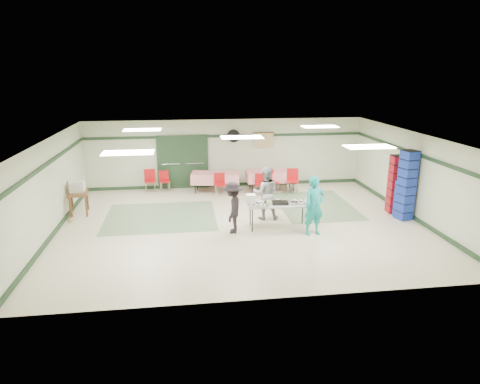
{
  "coord_description": "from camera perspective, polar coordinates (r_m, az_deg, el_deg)",
  "views": [
    {
      "loc": [
        -1.71,
        -12.25,
        4.58
      ],
      "look_at": [
        -0.09,
        -0.3,
        1.11
      ],
      "focal_mm": 32.0,
      "sensor_mm": 36.0,
      "label": 1
    }
  ],
  "objects": [
    {
      "name": "baseboard_back",
      "position": [
        17.41,
        -1.81,
        0.99
      ],
      "size": [
        11.0,
        0.06,
        0.12
      ],
      "primitive_type": "cube",
      "color": "#1C341E",
      "rests_on": "floor"
    },
    {
      "name": "printer_table",
      "position": [
        14.88,
        -20.78,
        -0.36
      ],
      "size": [
        0.74,
        1.02,
        0.74
      ],
      "rotation": [
        0.0,
        0.0,
        0.15
      ],
      "color": "brown",
      "rests_on": "floor"
    },
    {
      "name": "serving_table",
      "position": [
        12.71,
        5.14,
        -1.72
      ],
      "size": [
        1.91,
        0.86,
        0.76
      ],
      "rotation": [
        0.0,
        0.0,
        -0.06
      ],
      "color": "#A7A7A2",
      "rests_on": "floor"
    },
    {
      "name": "crate_stack_blue_b",
      "position": [
        14.26,
        21.32,
        0.83
      ],
      "size": [
        0.51,
        0.51,
        2.21
      ],
      "primitive_type": "cube",
      "rotation": [
        0.0,
        0.0,
        0.23
      ],
      "color": "#1A369E",
      "rests_on": "floor"
    },
    {
      "name": "crate_stack_blue_a",
      "position": [
        14.55,
        20.78,
        -0.92
      ],
      "size": [
        0.38,
        0.38,
        1.19
      ],
      "primitive_type": "cube",
      "rotation": [
        0.0,
        0.0,
        0.04
      ],
      "color": "#1A369E",
      "rests_on": "floor"
    },
    {
      "name": "wall_left",
      "position": [
        13.22,
        -24.1,
        0.48
      ],
      "size": [
        0.0,
        9.0,
        9.0
      ],
      "primitive_type": "plane",
      "rotation": [
        1.57,
        0.0,
        1.57
      ],
      "color": "beige",
      "rests_on": "floor"
    },
    {
      "name": "dining_table_b",
      "position": [
        16.49,
        -3.28,
        1.94
      ],
      "size": [
        1.93,
        1.11,
        0.77
      ],
      "rotation": [
        0.0,
        0.0,
        -0.17
      ],
      "color": "red",
      "rests_on": "floor"
    },
    {
      "name": "double_door_left",
      "position": [
        17.07,
        -9.21,
        3.9
      ],
      "size": [
        0.9,
        0.06,
        2.1
      ],
      "primitive_type": "cube",
      "color": "#969996",
      "rests_on": "floor"
    },
    {
      "name": "trim_right",
      "position": [
        14.42,
        22.37,
        4.74
      ],
      "size": [
        0.06,
        9.0,
        0.1
      ],
      "primitive_type": "cube",
      "rotation": [
        0.0,
        0.0,
        1.57
      ],
      "color": "#1C341E",
      "rests_on": "wall_back"
    },
    {
      "name": "volunteer_dark",
      "position": [
        12.3,
        -0.99,
        -2.08
      ],
      "size": [
        0.76,
        1.07,
        1.51
      ],
      "primitive_type": "imported",
      "rotation": [
        0.0,
        0.0,
        -1.79
      ],
      "color": "black",
      "rests_on": "floor"
    },
    {
      "name": "office_printer",
      "position": [
        14.82,
        -20.87,
        0.66
      ],
      "size": [
        0.45,
        0.4,
        0.34
      ],
      "primitive_type": "cube",
      "rotation": [
        0.0,
        0.0,
        0.05
      ],
      "color": "beige",
      "rests_on": "printer_table"
    },
    {
      "name": "floor",
      "position": [
        13.19,
        0.22,
        -4.27
      ],
      "size": [
        11.0,
        11.0,
        0.0
      ],
      "primitive_type": "plane",
      "color": "beige",
      "rests_on": "ground"
    },
    {
      "name": "ceiling",
      "position": [
        12.51,
        0.23,
        7.4
      ],
      "size": [
        11.0,
        11.0,
        0.0
      ],
      "primitive_type": "plane",
      "rotation": [
        3.14,
        0.0,
        0.0
      ],
      "color": "silver",
      "rests_on": "wall_back"
    },
    {
      "name": "green_patch_a",
      "position": [
        14.04,
        -10.53,
        -3.26
      ],
      "size": [
        3.5,
        3.0,
        0.01
      ],
      "primitive_type": "cube",
      "color": "gray",
      "rests_on": "floor"
    },
    {
      "name": "green_patch_b",
      "position": [
        15.18,
        9.96,
        -1.75
      ],
      "size": [
        2.5,
        3.5,
        0.01
      ],
      "primitive_type": "cube",
      "color": "gray",
      "rests_on": "floor"
    },
    {
      "name": "chair_d",
      "position": [
        15.96,
        -2.7,
        1.33
      ],
      "size": [
        0.44,
        0.44,
        0.87
      ],
      "rotation": [
        0.0,
        0.0,
        0.09
      ],
      "color": "#B6150E",
      "rests_on": "floor"
    },
    {
      "name": "chair_loose_b",
      "position": [
        16.78,
        -11.93,
        1.79
      ],
      "size": [
        0.45,
        0.45,
        0.89
      ],
      "rotation": [
        0.0,
        0.0,
        0.09
      ],
      "color": "#B6150E",
      "rests_on": "floor"
    },
    {
      "name": "double_door_right",
      "position": [
        17.07,
        -6.02,
        4.02
      ],
      "size": [
        0.9,
        0.06,
        2.1
      ],
      "primitive_type": "cube",
      "color": "#969996",
      "rests_on": "floor"
    },
    {
      "name": "chair_a",
      "position": [
        16.22,
        4.07,
        1.68
      ],
      "size": [
        0.56,
        0.56,
        0.92
      ],
      "rotation": [
        0.0,
        0.0,
        0.4
      ],
      "color": "#B6150E",
      "rests_on": "floor"
    },
    {
      "name": "dining_table_a",
      "position": [
        16.79,
        4.23,
        2.19
      ],
      "size": [
        1.95,
        0.88,
        0.77
      ],
      "rotation": [
        0.0,
        0.0,
        -0.01
      ],
      "color": "red",
      "rests_on": "floor"
    },
    {
      "name": "scroll_banner",
      "position": [
        17.22,
        3.15,
        6.9
      ],
      "size": [
        0.8,
        0.02,
        0.6
      ],
      "primitive_type": "cube",
      "color": "#D6C085",
      "rests_on": "wall_back"
    },
    {
      "name": "sheet_tray_right",
      "position": [
        12.81,
        7.52,
        -1.4
      ],
      "size": [
        0.58,
        0.46,
        0.02
      ],
      "primitive_type": "cube",
      "rotation": [
        0.0,
        0.0,
        -0.06
      ],
      "color": "silver",
      "rests_on": "serving_table"
    },
    {
      "name": "wall_back",
      "position": [
        17.15,
        -1.86,
        5.18
      ],
      "size": [
        11.0,
        0.0,
        11.0
      ],
      "primitive_type": "plane",
      "rotation": [
        1.57,
        0.0,
        0.0
      ],
      "color": "beige",
      "rests_on": "floor"
    },
    {
      "name": "sheet_tray_mid",
      "position": [
        12.76,
        4.48,
        -1.37
      ],
      "size": [
        0.58,
        0.45,
        0.02
      ],
      "primitive_type": "cube",
      "rotation": [
        0.0,
        0.0,
        -0.06
      ],
      "color": "silver",
      "rests_on": "serving_table"
    },
    {
      "name": "volunteer_grey",
      "position": [
        13.42,
        3.44,
        -0.14
      ],
      "size": [
        0.88,
        0.72,
        1.69
      ],
      "primitive_type": "imported",
      "rotation": [
        0.0,
        0.0,
        3.05
      ],
      "color": "gray",
      "rests_on": "floor"
    },
    {
      "name": "trim_left",
      "position": [
        13.06,
        -24.32,
        3.44
      ],
      "size": [
        0.06,
        9.0,
        0.1
      ],
      "primitive_type": "cube",
      "rotation": [
        0.0,
        0.0,
        1.57
      ],
      "color": "#1C341E",
      "rests_on": "wall_back"
    },
    {
      "name": "volunteer_teal",
      "position": [
        12.3,
        9.87,
        -1.81
      ],
      "size": [
        0.71,
        0.55,
        1.72
      ],
      "primitive_type": "imported",
      "rotation": [
        0.0,
        0.0,
        0.25
      ],
      "color": "teal",
      "rests_on": "floor"
    },
    {
      "name": "baseboard_left",
      "position": [
        13.59,
        -23.36,
        -4.76
      ],
      "size": [
        0.06,
        9.0,
        0.12
      ],
      "primitive_type": "cube",
      "rotation": [
        0.0,
        0.0,
        1.57
      ],
      "color": "#1C341E",
      "rests_on": "floor"
    },
    {
      "name": "baking_pan",
      "position": [
        12.64,
        5.34,
        -1.43
      ],
      "size": [
        0.49,
        0.32,
        0.08
      ],
      "primitive_type": "cube",
      "rotation": [
        0.0,
        0.0,
        -0.06
      ],
      "color": "black",
      "rests_on": "serving_table"
    },
    {
      "name": "chair_loose_a",
      "position": [
        16.85,
        -10.05,
        1.74
      ],
      "size": [
        0.44,
        0.45,
        0.8
      ],
      "rotation": [
        0.0,
        0.0,
        0.22
      ],
      "color": "#B6150E",
      "rests_on": "floor"
    },
    {
      "name": "chair_c",
      "position": [
        16.42,
        7.03,
        1.83
      ],
      "size": [
        0.51,
        0.51,
        0.95
      ],
      "rotation": [
        0.0,
        0.0,
        -0.17
      ],
      "color": "#B6150E",
      "rests_on": "floor"
    },
    {
      "name": "wall_right",
      "position": [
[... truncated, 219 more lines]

